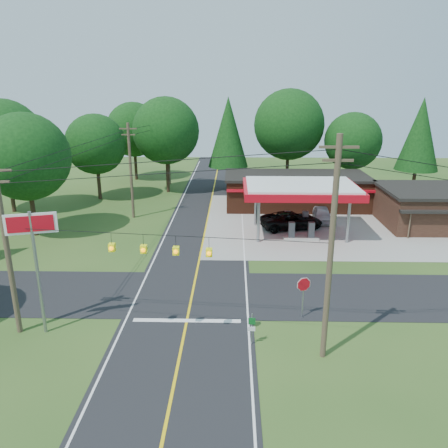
{
  "coord_description": "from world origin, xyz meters",
  "views": [
    {
      "loc": [
        2.78,
        -26.85,
        13.51
      ],
      "look_at": [
        2.0,
        7.0,
        2.8
      ],
      "focal_mm": 35.0,
      "sensor_mm": 36.0,
      "label": 1
    }
  ],
  "objects_px": {
    "sedan_car": "(322,215)",
    "big_stop_sign": "(34,244)",
    "gas_canopy": "(300,190)",
    "suv_car": "(291,220)",
    "octagonal_stop_sign": "(304,288)"
  },
  "relations": [
    {
      "from": "big_stop_sign",
      "to": "sedan_car",
      "type": "bearing_deg",
      "value": 47.74
    },
    {
      "from": "suv_car",
      "to": "octagonal_stop_sign",
      "type": "height_order",
      "value": "octagonal_stop_sign"
    },
    {
      "from": "octagonal_stop_sign",
      "to": "big_stop_sign",
      "type": "bearing_deg",
      "value": -172.42
    },
    {
      "from": "suv_car",
      "to": "sedan_car",
      "type": "distance_m",
      "value": 4.3
    },
    {
      "from": "sedan_car",
      "to": "big_stop_sign",
      "type": "height_order",
      "value": "big_stop_sign"
    },
    {
      "from": "gas_canopy",
      "to": "octagonal_stop_sign",
      "type": "relative_size",
      "value": 3.96
    },
    {
      "from": "gas_canopy",
      "to": "octagonal_stop_sign",
      "type": "bearing_deg",
      "value": -97.12
    },
    {
      "from": "sedan_car",
      "to": "gas_canopy",
      "type": "bearing_deg",
      "value": -122.08
    },
    {
      "from": "suv_car",
      "to": "octagonal_stop_sign",
      "type": "relative_size",
      "value": 2.27
    },
    {
      "from": "octagonal_stop_sign",
      "to": "gas_canopy",
      "type": "bearing_deg",
      "value": 82.88
    },
    {
      "from": "sedan_car",
      "to": "octagonal_stop_sign",
      "type": "xyz_separation_m",
      "value": [
        -5.0,
        -20.01,
        1.27
      ]
    },
    {
      "from": "gas_canopy",
      "to": "suv_car",
      "type": "distance_m",
      "value": 3.77
    },
    {
      "from": "suv_car",
      "to": "big_stop_sign",
      "type": "height_order",
      "value": "big_stop_sign"
    },
    {
      "from": "gas_canopy",
      "to": "big_stop_sign",
      "type": "distance_m",
      "value": 24.79
    },
    {
      "from": "suv_car",
      "to": "sedan_car",
      "type": "height_order",
      "value": "suv_car"
    }
  ]
}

